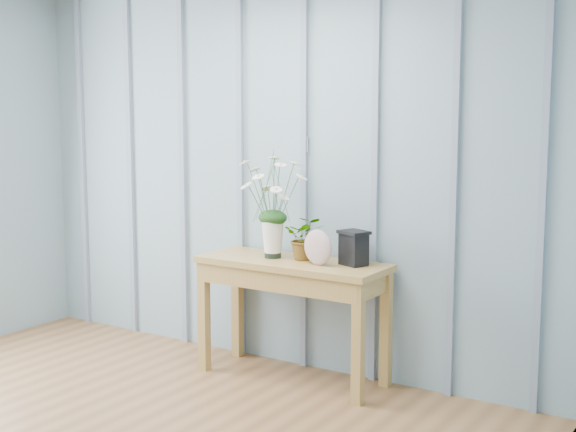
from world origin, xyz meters
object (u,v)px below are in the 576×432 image
Objects in this scene: daisy_vase at (273,193)px; carved_box at (354,248)px; felt_disc_vessel at (318,247)px; sideboard at (292,278)px.

carved_box is (0.54, 0.06, -0.30)m from daisy_vase.
carved_box is (0.18, 0.11, -0.00)m from felt_disc_vessel.
daisy_vase is at bearing -176.59° from felt_disc_vessel.
sideboard is at bearing -1.62° from daisy_vase.
felt_disc_vessel is (0.21, -0.05, 0.22)m from sideboard.
sideboard is 0.45m from carved_box.
sideboard is 1.84× the size of daisy_vase.
sideboard is 0.54m from daisy_vase.
felt_disc_vessel reaches higher than carved_box.
sideboard is 5.77× the size of carved_box.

